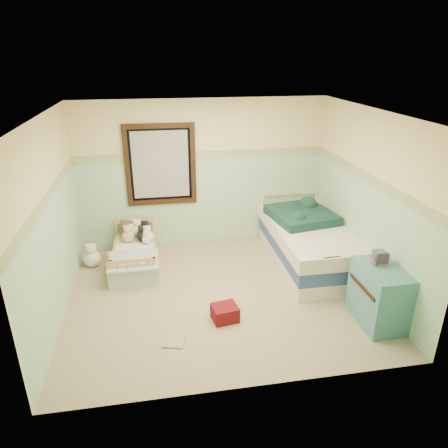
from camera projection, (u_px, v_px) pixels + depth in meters
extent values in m
cube|color=gray|center=(220.00, 294.00, 5.88)|extent=(4.20, 3.60, 0.02)
cube|color=white|center=(219.00, 113.00, 4.90)|extent=(4.20, 3.60, 0.02)
cube|color=beige|center=(203.00, 174.00, 7.02)|extent=(4.20, 0.04, 2.50)
cube|color=beige|center=(251.00, 282.00, 3.75)|extent=(4.20, 0.04, 2.50)
cube|color=beige|center=(51.00, 222.00, 5.06)|extent=(0.04, 3.60, 2.50)
cube|color=beige|center=(369.00, 202.00, 5.72)|extent=(0.04, 3.60, 2.50)
cube|color=#87D099|center=(203.00, 202.00, 7.20)|extent=(4.20, 0.01, 1.50)
cube|color=#507451|center=(202.00, 155.00, 6.88)|extent=(4.20, 0.01, 0.15)
cube|color=black|center=(161.00, 165.00, 6.80)|extent=(1.16, 0.06, 1.36)
cube|color=#B0B1AC|center=(161.00, 165.00, 6.81)|extent=(0.92, 0.01, 1.12)
cube|color=tan|center=(135.00, 261.00, 6.61)|extent=(0.67, 1.34, 0.17)
cube|color=white|center=(135.00, 252.00, 6.55)|extent=(0.61, 1.29, 0.12)
cube|color=#77B3CE|center=(133.00, 260.00, 6.14)|extent=(0.73, 0.67, 0.03)
sphere|color=brown|center=(125.00, 231.00, 6.91)|extent=(0.21, 0.21, 0.21)
sphere|color=silver|center=(138.00, 230.00, 6.95)|extent=(0.21, 0.21, 0.21)
sphere|color=#D8AF88|center=(128.00, 236.00, 6.72)|extent=(0.20, 0.20, 0.20)
sphere|color=black|center=(142.00, 236.00, 6.76)|extent=(0.19, 0.19, 0.19)
sphere|color=white|center=(92.00, 259.00, 6.57)|extent=(0.27, 0.27, 0.27)
sphere|color=#D8AF88|center=(113.00, 265.00, 6.41)|extent=(0.23, 0.23, 0.23)
cube|color=white|center=(308.00, 257.00, 6.67)|extent=(1.08, 2.16, 0.22)
cube|color=navy|center=(309.00, 245.00, 6.58)|extent=(1.08, 2.16, 0.22)
cube|color=silver|center=(310.00, 232.00, 6.50)|extent=(1.12, 2.20, 0.22)
cube|color=#193E3A|center=(301.00, 215.00, 6.69)|extent=(1.07, 1.11, 0.14)
cube|color=#3C6972|center=(379.00, 295.00, 5.13)|extent=(0.48, 0.76, 0.76)
cube|color=#4D2426|center=(380.00, 258.00, 5.05)|extent=(0.17, 0.13, 0.16)
cube|color=#A3131D|center=(225.00, 313.00, 5.27)|extent=(0.36, 0.33, 0.20)
cube|color=gold|center=(174.00, 343.00, 4.87)|extent=(0.29, 0.25, 0.02)
sphere|color=silver|center=(131.00, 233.00, 6.87)|extent=(0.18, 0.18, 0.18)
sphere|color=white|center=(148.00, 236.00, 6.73)|extent=(0.19, 0.19, 0.19)
sphere|color=black|center=(145.00, 230.00, 6.99)|extent=(0.18, 0.18, 0.18)
sphere|color=brown|center=(126.00, 233.00, 6.84)|extent=(0.19, 0.19, 0.19)
sphere|color=silver|center=(147.00, 239.00, 6.68)|extent=(0.15, 0.15, 0.15)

